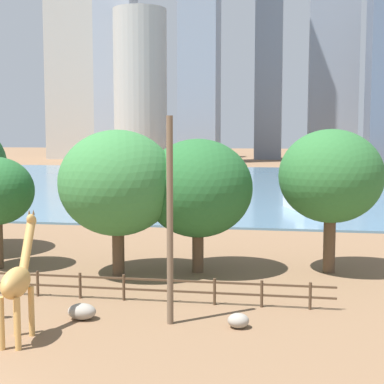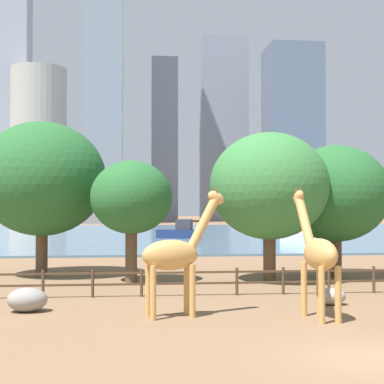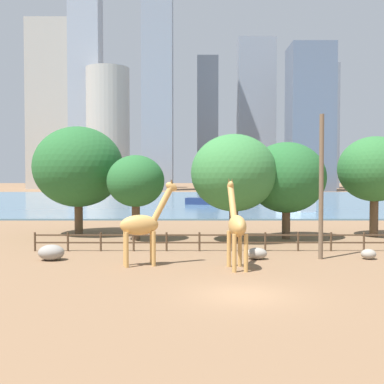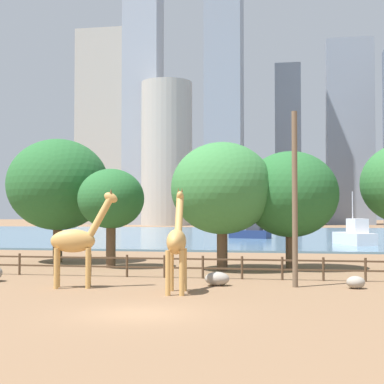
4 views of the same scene
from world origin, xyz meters
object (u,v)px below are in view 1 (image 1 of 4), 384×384
Objects in this scene: tree_center_broad at (198,188)px; boat_sailboat at (205,187)px; giraffe_companion at (18,281)px; utility_pole at (170,221)px; tree_right_small at (331,177)px; boat_tug at (305,200)px; boulder_near_fence at (238,321)px; boulder_by_pole at (82,312)px; tree_left_large at (117,183)px.

boat_sailboat is (-5.77, 42.05, -3.96)m from tree_center_broad.
utility_pole is at bearing -67.37° from giraffe_companion.
boat_sailboat is (-6.07, 51.56, -3.45)m from utility_pole.
boat_tug is (-0.81, 26.66, -4.50)m from tree_right_small.
utility_pole is at bearing 150.67° from boat_tug.
boat_sailboat is at bearing 22.33° from boat_tug.
tree_right_small is 1.20× the size of boat_tug.
tree_right_small is (7.66, 1.23, 0.70)m from tree_center_broad.
boulder_near_fence is 0.72× the size of boulder_by_pole.
boat_tug reaches higher than boat_sailboat.
tree_center_broad reaches higher than boulder_near_fence.
tree_right_small reaches higher than boulder_by_pole.
tree_center_broad is at bearing -170.85° from tree_right_small.
tree_right_small is 1.42× the size of boat_sailboat.
boat_sailboat is 18.97m from boat_tug.
utility_pole is at bearing -124.45° from tree_right_small.
boulder_near_fence is 0.15× the size of boat_sailboat.
tree_left_large is 1.00× the size of tree_right_small.
tree_center_broad reaches higher than boulder_by_pole.
boulder_near_fence is 37.65m from boat_tug.
boulder_by_pole is 0.21× the size of boat_sailboat.
tree_center_broad is (5.23, 12.55, 2.58)m from giraffe_companion.
utility_pole is 9.32m from tree_left_large.
boat_tug is (10.54, 37.50, 0.84)m from boulder_by_pole.
tree_center_broad is at bearing 19.01° from tree_left_large.
utility_pole is 1.14× the size of tree_center_broad.
giraffe_companion is at bearing -151.14° from utility_pole.
giraffe_companion is at bearing -133.07° from tree_right_small.
utility_pole reaches higher than tree_left_large.
boulder_near_fence is at bearing 118.67° from boat_sailboat.
tree_left_large is (-7.68, 8.04, 5.06)m from boulder_near_fence.
tree_center_broad is (4.42, 1.52, -0.37)m from tree_left_large.
boat_tug is at bearing 69.03° from tree_left_large.
utility_pole is 52.03m from boat_sailboat.
utility_pole is at bearing 1.35° from boulder_by_pole.
utility_pole is 13.09m from tree_right_small.
utility_pole is at bearing 178.90° from boulder_near_fence.
tree_center_broad is at bearing 68.98° from boulder_by_pole.
tree_center_broad is at bearing -28.84° from giraffe_companion.
tree_left_large is 1.07× the size of tree_center_broad.
boulder_by_pole is (-3.99, -0.09, -4.13)m from utility_pole.
tree_center_broad is 1.12× the size of boat_tug.
utility_pole reaches higher than tree_right_small.
boat_tug is at bearing 76.20° from tree_center_broad.
boat_sailboat is (-9.03, 51.62, 0.73)m from boulder_near_fence.
giraffe_companion is at bearing -94.16° from tree_left_large.
boat_tug is (6.56, 37.41, -3.29)m from utility_pole.
tree_left_large is 4.69m from tree_center_broad.
utility_pole is at bearing -59.43° from tree_left_large.
utility_pole is 1.07× the size of tree_left_large.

